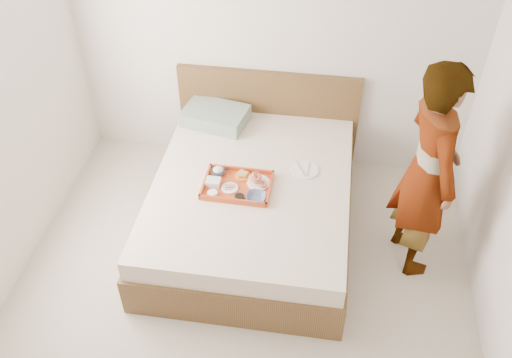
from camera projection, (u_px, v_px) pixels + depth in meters
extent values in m
cube|color=beige|center=(234.00, 327.00, 4.05)|extent=(3.50, 4.00, 0.01)
cube|color=silver|center=(273.00, 34.00, 4.66)|extent=(3.50, 0.01, 2.60)
cube|color=brown|center=(252.00, 205.00, 4.61)|extent=(1.65, 2.00, 0.53)
cube|color=brown|center=(268.00, 117.00, 5.19)|extent=(1.65, 0.06, 0.95)
cube|color=gray|center=(215.00, 116.00, 4.99)|extent=(0.61, 0.48, 0.13)
cube|color=#CE4922|center=(237.00, 185.00, 4.37)|extent=(0.54, 0.39, 0.05)
cylinder|color=white|center=(259.00, 183.00, 4.39)|extent=(0.19, 0.19, 0.01)
imported|color=#171F4E|center=(256.00, 197.00, 4.25)|extent=(0.15, 0.15, 0.04)
cylinder|color=black|center=(239.00, 197.00, 4.25)|extent=(0.08, 0.08, 0.03)
cylinder|color=white|center=(230.00, 188.00, 4.35)|extent=(0.13, 0.13, 0.01)
cylinder|color=orange|center=(243.00, 176.00, 4.46)|extent=(0.13, 0.13, 0.01)
imported|color=#171F4E|center=(218.00, 172.00, 4.47)|extent=(0.12, 0.12, 0.04)
cube|color=silver|center=(213.00, 182.00, 4.37)|extent=(0.11, 0.09, 0.05)
cylinder|color=white|center=(212.00, 193.00, 4.29)|extent=(0.08, 0.08, 0.03)
cylinder|color=white|center=(305.00, 170.00, 4.53)|extent=(0.26, 0.26, 0.01)
imported|color=white|center=(428.00, 172.00, 3.98)|extent=(0.60, 0.74, 1.77)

